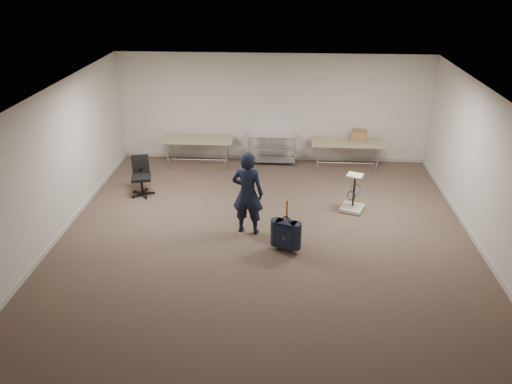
{
  "coord_description": "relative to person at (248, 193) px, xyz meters",
  "views": [
    {
      "loc": [
        0.34,
        -8.05,
        4.96
      ],
      "look_at": [
        -0.18,
        0.3,
        0.99
      ],
      "focal_mm": 35.0,
      "sensor_mm": 36.0,
      "label": 1
    }
  ],
  "objects": [
    {
      "name": "equipment_cart",
      "position": [
        2.17,
        1.06,
        -0.62
      ],
      "size": [
        0.59,
        0.59,
        0.83
      ],
      "color": "beige",
      "rests_on": "ground"
    },
    {
      "name": "wire_shelf",
      "position": [
        0.36,
        3.65,
        -0.4
      ],
      "size": [
        1.22,
        0.47,
        0.8
      ],
      "color": "silver",
      "rests_on": "ground"
    },
    {
      "name": "office_chair",
      "position": [
        -2.54,
        1.57,
        -0.57
      ],
      "size": [
        0.55,
        0.55,
        0.9
      ],
      "color": "black",
      "rests_on": "ground"
    },
    {
      "name": "folding_table_left",
      "position": [
        -1.54,
        3.4,
        -0.16
      ],
      "size": [
        1.8,
        0.75,
        0.73
      ],
      "color": "#927F59",
      "rests_on": "ground"
    },
    {
      "name": "folding_table_right",
      "position": [
        2.26,
        3.4,
        -0.16
      ],
      "size": [
        1.8,
        0.75,
        0.73
      ],
      "color": "#927F59",
      "rests_on": "ground"
    },
    {
      "name": "room_shell",
      "position": [
        0.36,
        0.84,
        -0.79
      ],
      "size": [
        8.0,
        9.0,
        9.0
      ],
      "color": "silver",
      "rests_on": "ground"
    },
    {
      "name": "ground",
      "position": [
        0.36,
        -0.55,
        -0.84
      ],
      "size": [
        9.0,
        9.0,
        0.0
      ],
      "primitive_type": "plane",
      "color": "#3F3126",
      "rests_on": "ground"
    },
    {
      "name": "suitcase",
      "position": [
        0.75,
        -0.66,
        -0.49
      ],
      "size": [
        0.43,
        0.33,
        1.03
      ],
      "color": "black",
      "rests_on": "ground"
    },
    {
      "name": "person",
      "position": [
        0.0,
        0.0,
        0.0
      ],
      "size": [
        0.67,
        0.5,
        1.69
      ],
      "primitive_type": "imported",
      "rotation": [
        0.0,
        0.0,
        2.97
      ],
      "color": "black",
      "rests_on": "ground"
    },
    {
      "name": "cardboard_box",
      "position": [
        2.54,
        3.47,
        0.03
      ],
      "size": [
        0.43,
        0.36,
        0.29
      ],
      "primitive_type": "cube",
      "rotation": [
        0.0,
        0.0,
        -0.22
      ],
      "color": "olive",
      "rests_on": "folding_table_right"
    }
  ]
}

